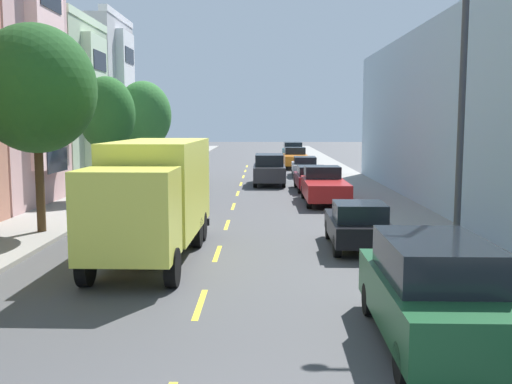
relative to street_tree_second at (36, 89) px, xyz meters
The scene contains 21 objects.
ground_plane 17.22m from the street_tree_second, 67.11° to the left, with size 160.00×160.00×0.00m, color #424244.
sidewalk_left 14.10m from the street_tree_second, 93.05° to the left, with size 3.20×120.00×0.14m, color gray.
sidewalk_right 19.51m from the street_tree_second, 44.26° to the left, with size 3.20×120.00×0.14m, color gray.
lane_centerline_dashes 12.65m from the street_tree_second, 56.47° to the left, with size 0.14×47.20×0.01m.
townhouse_fourth_sage 16.36m from the street_tree_second, 116.11° to the left, with size 10.62×7.65×10.05m.
townhouse_fifth_dove_grey 24.31m from the street_tree_second, 111.96° to the left, with size 14.39×7.65×11.53m.
street_tree_second is the anchor object (origin of this frame).
street_tree_third 9.22m from the street_tree_second, 90.00° to the left, with size 2.83×2.83×6.07m.
street_tree_farthest 18.39m from the street_tree_second, 90.00° to the left, with size 3.62×3.62×6.46m.
street_lamp 13.84m from the street_tree_second, 26.59° to the right, with size 1.35×0.28×7.13m.
delivery_box_truck 6.47m from the street_tree_second, 35.33° to the right, with size 2.56×7.80×3.40m.
parked_suv_navy 10.57m from the street_tree_second, 77.64° to the left, with size 2.08×4.85×1.93m.
parked_hatchback_black 11.79m from the street_tree_second, 10.72° to the right, with size 1.83×4.04×1.50m.
parked_suv_teal 40.37m from the street_tree_second, 74.37° to the left, with size 1.96×4.80×1.93m.
parked_suv_forest 15.39m from the street_tree_second, 43.23° to the right, with size 2.04×4.84×1.93m.
parked_sedan_burgundy 17.86m from the street_tree_second, 52.15° to the left, with size 1.86×4.53×1.43m.
parked_pickup_red 14.40m from the street_tree_second, 38.18° to the left, with size 2.01×5.30×1.73m.
parked_suv_white 24.01m from the street_tree_second, 84.67° to the left, with size 2.02×4.83×1.93m.
parked_pickup_orange 32.56m from the street_tree_second, 70.75° to the left, with size 2.02×5.31×1.73m.
parked_sedan_silver 25.64m from the street_tree_second, 64.52° to the left, with size 1.91×4.54×1.43m.
moving_charcoal_sedan 19.09m from the street_tree_second, 63.91° to the left, with size 1.95×4.80×1.93m.
Camera 1 is at (1.36, -5.55, 3.99)m, focal length 41.44 mm.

